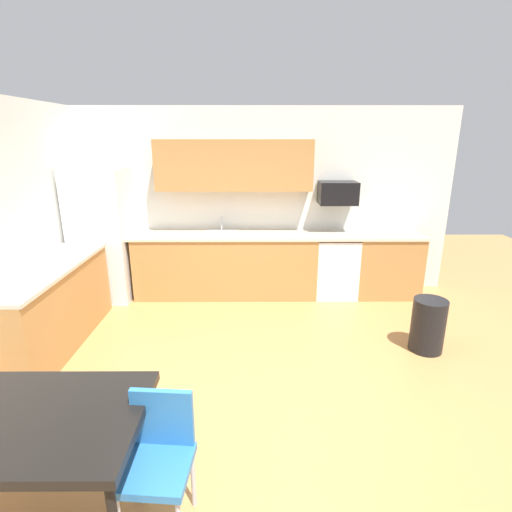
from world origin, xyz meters
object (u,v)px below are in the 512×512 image
chair_near_table (159,452)px  dining_table (21,425)px  refrigerator (103,235)px  microwave (338,193)px  oven_range (335,265)px  trash_bin (428,325)px

chair_near_table → dining_table: bearing=179.4°
refrigerator → microwave: refrigerator is taller
oven_range → trash_bin: 1.78m
refrigerator → oven_range: bearing=1.4°
oven_range → dining_table: 4.45m
refrigerator → microwave: bearing=3.1°
oven_range → microwave: (0.00, 0.10, 1.06)m
microwave → refrigerator: bearing=-176.9°
trash_bin → chair_near_table: bearing=-140.9°
refrigerator → trash_bin: size_ratio=3.13×
refrigerator → trash_bin: 4.40m
oven_range → trash_bin: oven_range is taller
oven_range → dining_table: (-2.55, -3.64, 0.24)m
trash_bin → refrigerator: bearing=159.2°
refrigerator → trash_bin: refrigerator is taller
oven_range → chair_near_table: 4.05m
oven_range → dining_table: oven_range is taller
dining_table → chair_near_table: (0.78, -0.01, -0.19)m
chair_near_table → refrigerator: bearing=114.1°
refrigerator → oven_range: size_ratio=2.06×
chair_near_table → trash_bin: 3.21m
dining_table → trash_bin: bearing=31.6°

